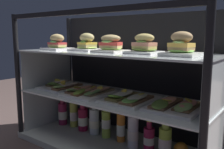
{
  "coord_description": "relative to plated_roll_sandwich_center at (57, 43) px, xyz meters",
  "views": [
    {
      "loc": [
        0.91,
        -1.21,
        0.74
      ],
      "look_at": [
        0.0,
        0.0,
        0.5
      ],
      "focal_mm": 39.37,
      "sensor_mm": 36.0,
      "label": 1
    }
  ],
  "objects": [
    {
      "name": "case_frame",
      "position": [
        0.46,
        0.18,
        -0.2
      ],
      "size": [
        1.33,
        0.53,
        0.88
      ],
      "color": "black",
      "rests_on": "ground"
    },
    {
      "name": "juice_bottle_front_right_end",
      "position": [
        0.82,
        0.08,
        -0.55
      ],
      "size": [
        0.07,
        0.07,
        0.22
      ],
      "color": "#BADA47",
      "rests_on": "case_base_deck"
    },
    {
      "name": "orange_fruit_beside_bottles",
      "position": [
        0.89,
        0.14,
        -0.6
      ],
      "size": [
        0.08,
        0.08,
        0.08
      ],
      "primitive_type": "sphere",
      "color": "orange",
      "rests_on": "case_base_deck"
    },
    {
      "name": "open_sandwich_tray_center",
      "position": [
        0.61,
        0.0,
        -0.31
      ],
      "size": [
        0.26,
        0.32,
        0.06
      ],
      "color": "white",
      "rests_on": "shelf_lower_glass"
    },
    {
      "name": "open_sandwich_tray_near_right_corner",
      "position": [
        0.89,
        0.03,
        -0.31
      ],
      "size": [
        0.26,
        0.33,
        0.06
      ],
      "color": "white",
      "rests_on": "shelf_lower_glass"
    },
    {
      "name": "plated_roll_sandwich_center",
      "position": [
        0.0,
        0.0,
        0.0
      ],
      "size": [
        0.18,
        0.18,
        0.11
      ],
      "color": "white",
      "rests_on": "shelf_upper_glass"
    },
    {
      "name": "open_sandwich_tray_mid_right",
      "position": [
        0.02,
        0.03,
        -0.31
      ],
      "size": [
        0.26,
        0.33,
        0.06
      ],
      "color": "white",
      "rests_on": "shelf_lower_glass"
    },
    {
      "name": "plated_roll_sandwich_near_left_corner",
      "position": [
        0.47,
        0.02,
        -0.0
      ],
      "size": [
        0.18,
        0.18,
        0.11
      ],
      "color": "white",
      "rests_on": "shelf_upper_glass"
    },
    {
      "name": "open_sandwich_tray_mid_left",
      "position": [
        0.31,
        -0.01,
        -0.31
      ],
      "size": [
        0.26,
        0.33,
        0.06
      ],
      "color": "white",
      "rests_on": "shelf_lower_glass"
    },
    {
      "name": "shelf_upper_glass",
      "position": [
        0.46,
        0.04,
        -0.05
      ],
      "size": [
        1.27,
        0.48,
        0.01
      ],
      "primitive_type": "cube",
      "color": "silver",
      "rests_on": "riser_upper_tier"
    },
    {
      "name": "juice_bottle_back_center",
      "position": [
        0.16,
        0.08,
        -0.55
      ],
      "size": [
        0.07,
        0.07,
        0.22
      ],
      "color": "#9E193A",
      "rests_on": "case_base_deck"
    },
    {
      "name": "juice_bottle_front_left_end",
      "position": [
        0.71,
        0.08,
        -0.56
      ],
      "size": [
        0.07,
        0.07,
        0.2
      ],
      "color": "#9D1C46",
      "rests_on": "case_base_deck"
    },
    {
      "name": "juice_bottle_front_second",
      "position": [
        -0.05,
        0.08,
        -0.55
      ],
      "size": [
        0.07,
        0.07,
        0.23
      ],
      "color": "#99204A",
      "rests_on": "case_base_deck"
    },
    {
      "name": "juice_bottle_back_left",
      "position": [
        0.38,
        0.09,
        -0.54
      ],
      "size": [
        0.06,
        0.06,
        0.25
      ],
      "color": "#AED54A",
      "rests_on": "case_base_deck"
    },
    {
      "name": "plated_roll_sandwich_left_of_center",
      "position": [
        0.23,
        0.06,
        0.0
      ],
      "size": [
        0.19,
        0.19,
        0.12
      ],
      "color": "white",
      "rests_on": "shelf_upper_glass"
    },
    {
      "name": "riser_lower_tier",
      "position": [
        0.46,
        0.04,
        -0.49
      ],
      "size": [
        1.26,
        0.46,
        0.3
      ],
      "color": "silver",
      "rests_on": "case_base_deck"
    },
    {
      "name": "juice_bottle_front_middle",
      "position": [
        0.6,
        0.07,
        -0.54
      ],
      "size": [
        0.07,
        0.07,
        0.26
      ],
      "color": "white",
      "rests_on": "case_base_deck"
    },
    {
      "name": "juice_bottle_tucked_behind",
      "position": [
        0.27,
        0.09,
        -0.55
      ],
      "size": [
        0.07,
        0.07,
        0.24
      ],
      "color": "silver",
      "rests_on": "case_base_deck"
    },
    {
      "name": "juice_bottle_front_fourth",
      "position": [
        0.5,
        0.09,
        -0.54
      ],
      "size": [
        0.06,
        0.06,
        0.25
      ],
      "color": "orange",
      "rests_on": "case_base_deck"
    },
    {
      "name": "shelf_lower_glass",
      "position": [
        0.46,
        0.04,
        -0.33
      ],
      "size": [
        1.27,
        0.48,
        0.01
      ],
      "primitive_type": "cube",
      "color": "silver",
      "rests_on": "riser_lower_tier"
    },
    {
      "name": "plated_roll_sandwich_near_right_corner",
      "position": [
        0.69,
        0.04,
        -0.0
      ],
      "size": [
        0.17,
        0.17,
        0.11
      ],
      "color": "white",
      "rests_on": "shelf_upper_glass"
    },
    {
      "name": "riser_upper_tier",
      "position": [
        0.46,
        0.04,
        -0.19
      ],
      "size": [
        1.26,
        0.46,
        0.27
      ],
      "color": "silver",
      "rests_on": "shelf_lower_glass"
    },
    {
      "name": "plated_roll_sandwich_far_right",
      "position": [
        0.92,
        0.0,
        0.0
      ],
      "size": [
        0.17,
        0.17,
        0.12
      ],
      "color": "white",
      "rests_on": "shelf_upper_glass"
    },
    {
      "name": "case_base_deck",
      "position": [
        0.46,
        0.04,
        -0.66
      ],
      "size": [
        1.33,
        0.53,
        0.04
      ],
      "primitive_type": "cube",
      "color": "beige",
      "rests_on": "ground"
    },
    {
      "name": "juice_bottle_near_post",
      "position": [
        0.05,
        0.1,
        -0.54
      ],
      "size": [
        0.06,
        0.06,
        0.25
      ],
      "color": "#BCC94A",
      "rests_on": "case_base_deck"
    }
  ]
}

